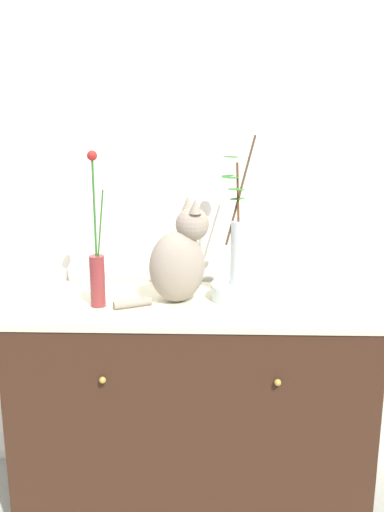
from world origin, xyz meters
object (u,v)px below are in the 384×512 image
at_px(cat_sitting, 179,259).
at_px(bowl_porcelain, 241,291).
at_px(vase_slim_green, 97,270).
at_px(vase_glass_clear, 241,248).
at_px(sideboard, 192,408).

distance_m(cat_sitting, bowl_porcelain, 0.27).
bearing_deg(vase_slim_green, vase_glass_clear, 10.17).
distance_m(cat_sitting, vase_glass_clear, 0.24).
height_order(bowl_porcelain, vase_glass_clear, vase_glass_clear).
distance_m(sideboard, cat_sitting, 0.61).
xyz_separation_m(bowl_porcelain, vase_glass_clear, (-0.00, 0.00, 0.17)).
bearing_deg(cat_sitting, vase_slim_green, -167.04).
bearing_deg(vase_slim_green, cat_sitting, 12.96).
height_order(cat_sitting, vase_glass_clear, vase_glass_clear).
relative_size(sideboard, bowl_porcelain, 6.04).
xyz_separation_m(cat_sitting, vase_slim_green, (-0.30, -0.07, -0.02)).
bearing_deg(cat_sitting, bowl_porcelain, 6.14).
bearing_deg(bowl_porcelain, sideboard, -168.30).
height_order(vase_slim_green, bowl_porcelain, vase_slim_green).
bearing_deg(vase_slim_green, sideboard, 9.07).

